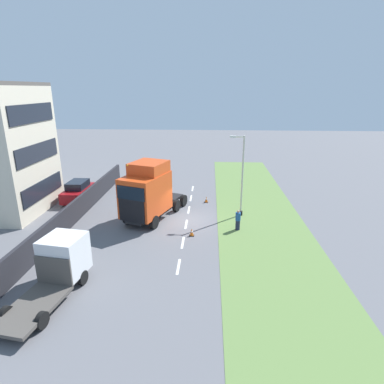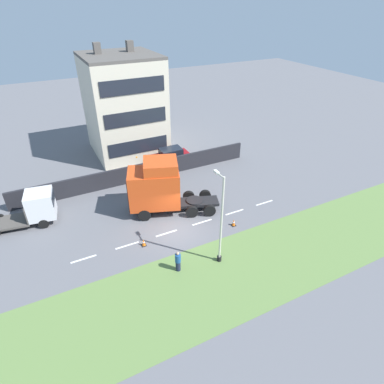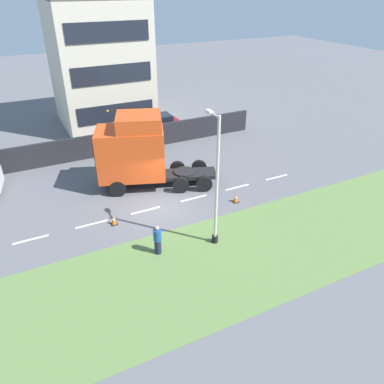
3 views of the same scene
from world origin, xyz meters
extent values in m
plane|color=slate|center=(0.00, 0.00, 0.00)|extent=(120.00, 120.00, 0.00)
cube|color=#607F42|center=(-6.00, 0.00, 0.01)|extent=(7.00, 44.00, 0.01)
cube|color=white|center=(0.00, -8.70, 0.00)|extent=(0.16, 1.80, 0.00)
cube|color=white|center=(0.00, -5.50, 0.00)|extent=(0.16, 1.80, 0.00)
cube|color=white|center=(0.00, -2.30, 0.00)|extent=(0.16, 1.80, 0.00)
cube|color=white|center=(0.00, 0.90, 0.00)|extent=(0.16, 1.80, 0.00)
cube|color=white|center=(0.00, 4.10, 0.00)|extent=(0.16, 1.80, 0.00)
cube|color=white|center=(0.00, 7.30, 0.00)|extent=(0.16, 1.80, 0.00)
cube|color=#232328|center=(9.00, 0.00, 0.89)|extent=(0.25, 24.00, 1.78)
cube|color=#1E232D|center=(12.50, -1.23, 2.11)|extent=(0.08, 6.52, 1.47)
cube|color=#1E232D|center=(12.50, -1.23, 5.27)|extent=(0.08, 6.52, 1.47)
cube|color=#1E232D|center=(12.50, -1.23, 8.42)|extent=(0.08, 6.52, 1.47)
cube|color=black|center=(2.64, -1.05, 0.67)|extent=(3.91, 7.56, 0.24)
cube|color=#DB4719|center=(3.21, 0.54, 2.36)|extent=(3.85, 4.77, 3.14)
cube|color=black|center=(3.93, 2.51, 1.67)|extent=(2.10, 0.81, 1.76)
cube|color=black|center=(3.93, 2.51, 3.05)|extent=(2.22, 0.85, 1.01)
cube|color=#DB4719|center=(3.00, -0.04, 4.38)|extent=(3.24, 3.37, 0.90)
sphere|color=orange|center=(4.31, 1.46, 4.90)|extent=(0.14, 0.14, 0.14)
cylinder|color=black|center=(2.06, -2.64, 0.85)|extent=(1.83, 1.83, 0.12)
cylinder|color=black|center=(2.41, 1.83, 0.52)|extent=(0.66, 1.09, 1.04)
cylinder|color=black|center=(4.66, 1.01, 0.52)|extent=(0.66, 1.09, 1.04)
cylinder|color=black|center=(1.06, -1.88, 0.52)|extent=(0.66, 1.09, 1.04)
cylinder|color=black|center=(3.31, -2.70, 0.52)|extent=(0.66, 1.09, 1.04)
cylinder|color=black|center=(0.55, -3.29, 0.52)|extent=(0.66, 1.09, 1.04)
cylinder|color=black|center=(2.80, -4.11, 0.52)|extent=(0.66, 1.09, 1.04)
cube|color=silver|center=(6.02, 9.25, 1.67)|extent=(2.32, 2.33, 2.19)
cube|color=black|center=(5.86, 8.22, 2.11)|extent=(1.77, 0.31, 0.79)
cube|color=#4C4742|center=(6.46, 12.14, 0.49)|extent=(2.59, 4.06, 0.18)
cube|color=#4C4742|center=(6.18, 10.31, 1.35)|extent=(2.03, 0.41, 1.53)
cylinder|color=black|center=(6.95, 9.11, 0.40)|extent=(0.36, 0.83, 0.80)
cylinder|color=black|center=(5.10, 9.39, 0.40)|extent=(0.36, 0.83, 0.80)
cylinder|color=black|center=(7.48, 12.57, 0.40)|extent=(0.36, 0.83, 0.80)
cylinder|color=black|center=(5.63, 12.86, 0.40)|extent=(0.36, 0.83, 0.80)
cube|color=maroon|center=(10.76, -4.13, 0.77)|extent=(1.87, 4.21, 0.99)
cube|color=black|center=(10.76, -4.23, 1.60)|extent=(1.59, 2.32, 0.66)
cylinder|color=black|center=(9.88, -2.76, 0.32)|extent=(0.20, 0.64, 0.64)
cylinder|color=black|center=(11.64, -2.77, 0.32)|extent=(0.20, 0.64, 0.64)
cylinder|color=black|center=(9.87, -5.49, 0.32)|extent=(0.20, 0.64, 0.64)
cylinder|color=black|center=(11.63, -5.50, 0.32)|extent=(0.20, 0.64, 0.64)
cylinder|color=black|center=(-4.49, -1.24, 0.20)|extent=(0.32, 0.32, 0.40)
cylinder|color=beige|center=(-4.49, -1.24, 3.39)|extent=(0.15, 0.15, 6.78)
cylinder|color=beige|center=(-4.04, -1.24, 6.68)|extent=(0.90, 0.10, 0.10)
cube|color=silver|center=(-3.59, -1.24, 6.68)|extent=(0.44, 0.20, 0.16)
cylinder|color=#1E233D|center=(-4.01, 1.72, 0.39)|extent=(0.34, 0.34, 0.78)
cylinder|color=#1E4C8C|center=(-4.01, 1.72, 1.09)|extent=(0.39, 0.39, 0.62)
sphere|color=tan|center=(-4.01, 1.72, 1.50)|extent=(0.21, 0.21, 0.21)
cube|color=black|center=(-1.53, -4.37, 0.01)|extent=(0.36, 0.36, 0.03)
cone|color=orange|center=(-1.53, -4.37, 0.31)|extent=(0.28, 0.28, 0.55)
cylinder|color=white|center=(-1.53, -4.37, 0.33)|extent=(0.17, 0.17, 0.07)
cube|color=black|center=(-0.56, 2.98, 0.01)|extent=(0.36, 0.36, 0.03)
cone|color=orange|center=(-0.56, 2.98, 0.31)|extent=(0.28, 0.28, 0.55)
cylinder|color=white|center=(-0.56, 2.98, 0.33)|extent=(0.17, 0.17, 0.07)
camera|label=1|loc=(-1.78, 24.38, 10.33)|focal=30.00mm
camera|label=2|loc=(-18.56, 8.01, 16.09)|focal=30.00mm
camera|label=3|loc=(-17.94, 6.78, 11.84)|focal=35.00mm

